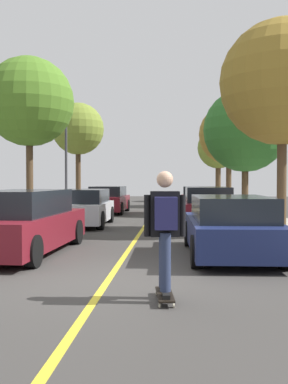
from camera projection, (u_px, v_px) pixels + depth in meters
name	position (u px, v px, depth m)	size (l,w,h in m)	color
ground	(108.00, 280.00, 7.59)	(80.00, 80.00, 0.00)	#3D3A38
center_line	(132.00, 246.00, 11.58)	(0.12, 39.20, 0.01)	gold
parked_car_left_nearest	(24.00, 223.00, 10.30)	(1.95, 4.71, 1.46)	maroon
parked_car_left_near	(82.00, 208.00, 16.70)	(2.06, 4.07, 1.35)	#B7B7BC
parked_car_left_far	(108.00, 200.00, 23.14)	(1.91, 4.18, 1.38)	maroon
parked_car_right_nearest	(230.00, 227.00, 9.93)	(1.96, 4.34, 1.34)	navy
parked_car_right_near	(208.00, 206.00, 17.02)	(1.96, 4.16, 1.43)	maroon
parked_car_right_far	(199.00, 199.00, 23.51)	(1.99, 4.17, 1.37)	maroon
street_tree_left_nearest	(29.00, 102.00, 17.18)	(3.42, 3.42, 6.27)	#4C3823
street_tree_left_near	(78.00, 129.00, 25.77)	(2.97, 2.97, 5.99)	#4C3823
street_tree_right_nearest	(282.00, 83.00, 14.09)	(3.94, 3.94, 6.59)	#4C3823
street_tree_right_near	(245.00, 130.00, 21.60)	(4.03, 4.03, 5.98)	#4C3823
street_tree_right_far	(229.00, 135.00, 28.27)	(3.78, 3.78, 6.32)	#4C3823
street_tree_right_farthest	(218.00, 148.00, 35.39)	(3.26, 3.26, 5.74)	#4C3823
streetlamp	(66.00, 150.00, 21.40)	(0.36, 0.24, 5.15)	#38383D
skateboard	(165.00, 295.00, 6.28)	(0.30, 0.86, 0.10)	black
skateboarder	(165.00, 225.00, 6.22)	(0.59, 0.71, 1.71)	black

